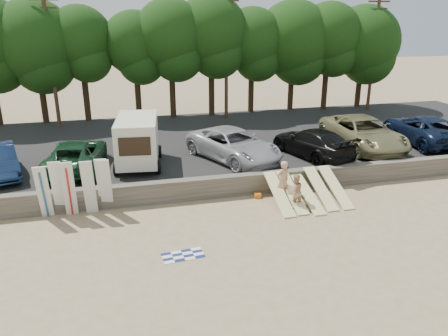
{
  "coord_description": "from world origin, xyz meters",
  "views": [
    {
      "loc": [
        -6.04,
        -15.55,
        8.28
      ],
      "look_at": [
        -1.42,
        3.0,
        1.41
      ],
      "focal_mm": 35.0,
      "sensor_mm": 36.0,
      "label": 1
    }
  ],
  "objects_px": {
    "box_trailer": "(138,139)",
    "car_1": "(76,155)",
    "beachgoer_a": "(283,181)",
    "beachgoer_b": "(295,191)",
    "cooler": "(291,194)",
    "car_2": "(234,145)",
    "car_3": "(312,142)",
    "car_4": "(363,133)",
    "car_5": "(423,129)"
  },
  "relations": [
    {
      "from": "box_trailer",
      "to": "car_1",
      "type": "bearing_deg",
      "value": -176.16
    },
    {
      "from": "beachgoer_a",
      "to": "beachgoer_b",
      "type": "relative_size",
      "value": 1.23
    },
    {
      "from": "beachgoer_a",
      "to": "cooler",
      "type": "distance_m",
      "value": 1.03
    },
    {
      "from": "car_2",
      "to": "beachgoer_a",
      "type": "relative_size",
      "value": 3.04
    },
    {
      "from": "car_3",
      "to": "beachgoer_a",
      "type": "relative_size",
      "value": 2.74
    },
    {
      "from": "beachgoer_b",
      "to": "car_4",
      "type": "bearing_deg",
      "value": -142.85
    },
    {
      "from": "car_3",
      "to": "car_5",
      "type": "xyz_separation_m",
      "value": [
        7.67,
        0.78,
        0.07
      ]
    },
    {
      "from": "car_2",
      "to": "car_3",
      "type": "xyz_separation_m",
      "value": [
        4.37,
        -0.44,
        -0.05
      ]
    },
    {
      "from": "box_trailer",
      "to": "beachgoer_b",
      "type": "relative_size",
      "value": 2.65
    },
    {
      "from": "cooler",
      "to": "car_3",
      "type": "bearing_deg",
      "value": 69.24
    },
    {
      "from": "car_3",
      "to": "car_4",
      "type": "relative_size",
      "value": 0.83
    },
    {
      "from": "box_trailer",
      "to": "car_1",
      "type": "relative_size",
      "value": 0.76
    },
    {
      "from": "car_5",
      "to": "beachgoer_a",
      "type": "distance_m",
      "value": 11.87
    },
    {
      "from": "car_1",
      "to": "car_5",
      "type": "height_order",
      "value": "car_5"
    },
    {
      "from": "box_trailer",
      "to": "beachgoer_a",
      "type": "xyz_separation_m",
      "value": [
        6.2,
        -4.56,
        -1.15
      ]
    },
    {
      "from": "car_1",
      "to": "beachgoer_a",
      "type": "bearing_deg",
      "value": 159.56
    },
    {
      "from": "car_1",
      "to": "car_4",
      "type": "distance_m",
      "value": 16.07
    },
    {
      "from": "car_2",
      "to": "car_4",
      "type": "bearing_deg",
      "value": -22.56
    },
    {
      "from": "beachgoer_a",
      "to": "beachgoer_b",
      "type": "height_order",
      "value": "beachgoer_a"
    },
    {
      "from": "box_trailer",
      "to": "car_4",
      "type": "xyz_separation_m",
      "value": [
        12.98,
        0.07,
        -0.52
      ]
    },
    {
      "from": "box_trailer",
      "to": "cooler",
      "type": "xyz_separation_m",
      "value": [
        6.76,
        -4.26,
        -1.96
      ]
    },
    {
      "from": "car_1",
      "to": "beachgoer_a",
      "type": "distance_m",
      "value": 10.43
    },
    {
      "from": "car_1",
      "to": "cooler",
      "type": "relative_size",
      "value": 14.47
    },
    {
      "from": "car_1",
      "to": "car_4",
      "type": "xyz_separation_m",
      "value": [
        16.07,
        -0.09,
        0.13
      ]
    },
    {
      "from": "car_1",
      "to": "box_trailer",
      "type": "bearing_deg",
      "value": -176.52
    },
    {
      "from": "beachgoer_b",
      "to": "box_trailer",
      "type": "bearing_deg",
      "value": -42.85
    },
    {
      "from": "car_2",
      "to": "box_trailer",
      "type": "bearing_deg",
      "value": 153.16
    },
    {
      "from": "car_1",
      "to": "beachgoer_a",
      "type": "relative_size",
      "value": 2.83
    },
    {
      "from": "car_3",
      "to": "car_5",
      "type": "bearing_deg",
      "value": 168.76
    },
    {
      "from": "car_4",
      "to": "beachgoer_a",
      "type": "distance_m",
      "value": 8.23
    },
    {
      "from": "box_trailer",
      "to": "car_2",
      "type": "bearing_deg",
      "value": 4.55
    },
    {
      "from": "car_3",
      "to": "cooler",
      "type": "bearing_deg",
      "value": 36.64
    },
    {
      "from": "beachgoer_b",
      "to": "car_1",
      "type": "bearing_deg",
      "value": -33.15
    },
    {
      "from": "cooler",
      "to": "beachgoer_a",
      "type": "bearing_deg",
      "value": -136.72
    },
    {
      "from": "car_5",
      "to": "car_2",
      "type": "bearing_deg",
      "value": 5.78
    },
    {
      "from": "car_1",
      "to": "car_5",
      "type": "bearing_deg",
      "value": -173.57
    },
    {
      "from": "car_3",
      "to": "cooler",
      "type": "distance_m",
      "value": 4.67
    },
    {
      "from": "car_1",
      "to": "cooler",
      "type": "height_order",
      "value": "car_1"
    },
    {
      "from": "car_5",
      "to": "car_1",
      "type": "bearing_deg",
      "value": 4.08
    },
    {
      "from": "car_2",
      "to": "car_3",
      "type": "relative_size",
      "value": 1.11
    },
    {
      "from": "car_2",
      "to": "car_1",
      "type": "bearing_deg",
      "value": 152.89
    },
    {
      "from": "car_2",
      "to": "car_5",
      "type": "distance_m",
      "value": 12.05
    },
    {
      "from": "car_2",
      "to": "beachgoer_a",
      "type": "bearing_deg",
      "value": -99.66
    },
    {
      "from": "car_1",
      "to": "cooler",
      "type": "bearing_deg",
      "value": 162.31
    },
    {
      "from": "car_1",
      "to": "beachgoer_b",
      "type": "relative_size",
      "value": 3.48
    },
    {
      "from": "car_5",
      "to": "beachgoer_b",
      "type": "height_order",
      "value": "car_5"
    },
    {
      "from": "car_1",
      "to": "car_2",
      "type": "bearing_deg",
      "value": -176.08
    },
    {
      "from": "car_2",
      "to": "beachgoer_b",
      "type": "relative_size",
      "value": 3.74
    },
    {
      "from": "car_2",
      "to": "car_3",
      "type": "height_order",
      "value": "car_2"
    },
    {
      "from": "beachgoer_a",
      "to": "cooler",
      "type": "relative_size",
      "value": 5.11
    }
  ]
}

